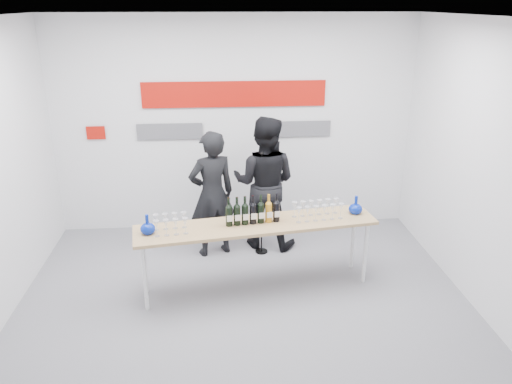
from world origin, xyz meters
TOP-DOWN VIEW (x-y plane):
  - ground at (0.00, 0.00)m, footprint 5.00×5.00m
  - back_wall at (0.00, 2.00)m, footprint 5.00×0.04m
  - signage at (-0.06, 1.97)m, footprint 3.38×0.02m
  - tasting_table at (0.16, 0.22)m, footprint 2.76×0.94m
  - wine_bottles at (0.12, 0.23)m, footprint 0.62×0.17m
  - decanter_left at (-1.02, 0.07)m, footprint 0.16×0.16m
  - decanter_right at (1.33, 0.42)m, footprint 0.16×0.16m
  - glasses_left at (-0.77, 0.08)m, footprint 0.38×0.27m
  - glasses_right at (0.87, 0.33)m, footprint 0.58×0.30m
  - presenter_left at (-0.34, 1.12)m, footprint 0.70×0.58m
  - presenter_right at (0.35, 1.32)m, footprint 1.03×0.91m
  - mic_stand at (0.30, 1.08)m, footprint 0.16×0.16m

SIDE VIEW (x-z plane):
  - ground at x=0.00m, z-range 0.00..0.00m
  - mic_stand at x=0.30m, z-range -0.27..1.12m
  - tasting_table at x=0.16m, z-range 0.34..1.16m
  - presenter_left at x=-0.34m, z-range 0.00..1.66m
  - presenter_right at x=0.35m, z-range 0.00..1.78m
  - glasses_left at x=-0.77m, z-range 0.81..1.00m
  - glasses_right at x=0.87m, z-range 0.81..1.00m
  - decanter_left at x=-1.02m, z-range 0.81..1.03m
  - decanter_right at x=1.33m, z-range 0.81..1.03m
  - wine_bottles at x=0.12m, z-range 0.81..1.14m
  - back_wall at x=0.00m, z-range 0.00..3.00m
  - signage at x=-0.06m, z-range 1.41..2.20m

